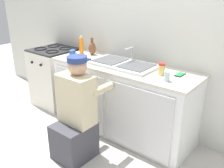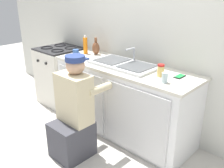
{
  "view_description": "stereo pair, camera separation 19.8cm",
  "coord_description": "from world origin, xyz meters",
  "px_view_note": "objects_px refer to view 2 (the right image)",
  "views": [
    {
      "loc": [
        1.66,
        -1.96,
        1.73
      ],
      "look_at": [
        0.0,
        0.1,
        0.69
      ],
      "focal_mm": 40.0,
      "sensor_mm": 36.0,
      "label": 1
    },
    {
      "loc": [
        1.81,
        -1.83,
        1.73
      ],
      "look_at": [
        0.0,
        0.1,
        0.69
      ],
      "focal_mm": 40.0,
      "sensor_mm": 36.0,
      "label": 2
    }
  ],
  "objects_px": {
    "sink_double_basin": "(124,64)",
    "soap_bottle_orange": "(85,45)",
    "water_glass": "(165,78)",
    "coffee_mug": "(76,53)",
    "vase_decorative": "(96,48)",
    "cell_phone": "(180,76)",
    "stove_range": "(61,75)",
    "condiment_jar": "(161,70)",
    "plumber_person": "(74,116)"
  },
  "relations": [
    {
      "from": "sink_double_basin",
      "to": "soap_bottle_orange",
      "type": "xyz_separation_m",
      "value": [
        -0.75,
        0.07,
        0.09
      ]
    },
    {
      "from": "water_glass",
      "to": "soap_bottle_orange",
      "type": "xyz_separation_m",
      "value": [
        -1.4,
        0.22,
        0.06
      ]
    },
    {
      "from": "water_glass",
      "to": "coffee_mug",
      "type": "distance_m",
      "value": 1.37
    },
    {
      "from": "vase_decorative",
      "to": "cell_phone",
      "type": "relative_size",
      "value": 1.64
    },
    {
      "from": "stove_range",
      "to": "condiment_jar",
      "type": "height_order",
      "value": "condiment_jar"
    },
    {
      "from": "plumber_person",
      "to": "stove_range",
      "type": "bearing_deg",
      "value": 149.4
    },
    {
      "from": "coffee_mug",
      "to": "stove_range",
      "type": "bearing_deg",
      "value": 167.74
    },
    {
      "from": "sink_double_basin",
      "to": "stove_range",
      "type": "xyz_separation_m",
      "value": [
        -1.28,
        -0.0,
        -0.45
      ]
    },
    {
      "from": "cell_phone",
      "to": "condiment_jar",
      "type": "distance_m",
      "value": 0.2
    },
    {
      "from": "plumber_person",
      "to": "cell_phone",
      "type": "height_order",
      "value": "plumber_person"
    },
    {
      "from": "plumber_person",
      "to": "soap_bottle_orange",
      "type": "relative_size",
      "value": 4.42
    },
    {
      "from": "vase_decorative",
      "to": "soap_bottle_orange",
      "type": "height_order",
      "value": "soap_bottle_orange"
    },
    {
      "from": "plumber_person",
      "to": "water_glass",
      "type": "distance_m",
      "value": 1.02
    },
    {
      "from": "coffee_mug",
      "to": "condiment_jar",
      "type": "distance_m",
      "value": 1.25
    },
    {
      "from": "vase_decorative",
      "to": "coffee_mug",
      "type": "bearing_deg",
      "value": -113.48
    },
    {
      "from": "cell_phone",
      "to": "condiment_jar",
      "type": "bearing_deg",
      "value": -142.4
    },
    {
      "from": "sink_double_basin",
      "to": "vase_decorative",
      "type": "height_order",
      "value": "vase_decorative"
    },
    {
      "from": "soap_bottle_orange",
      "to": "plumber_person",
      "type": "bearing_deg",
      "value": -48.89
    },
    {
      "from": "sink_double_basin",
      "to": "water_glass",
      "type": "distance_m",
      "value": 0.66
    },
    {
      "from": "stove_range",
      "to": "soap_bottle_orange",
      "type": "relative_size",
      "value": 3.55
    },
    {
      "from": "vase_decorative",
      "to": "condiment_jar",
      "type": "bearing_deg",
      "value": -7.94
    },
    {
      "from": "sink_double_basin",
      "to": "cell_phone",
      "type": "distance_m",
      "value": 0.68
    },
    {
      "from": "vase_decorative",
      "to": "sink_double_basin",
      "type": "bearing_deg",
      "value": -12.24
    },
    {
      "from": "stove_range",
      "to": "vase_decorative",
      "type": "xyz_separation_m",
      "value": [
        0.67,
        0.14,
        0.52
      ]
    },
    {
      "from": "vase_decorative",
      "to": "coffee_mug",
      "type": "distance_m",
      "value": 0.28
    },
    {
      "from": "stove_range",
      "to": "condiment_jar",
      "type": "distance_m",
      "value": 1.86
    },
    {
      "from": "soap_bottle_orange",
      "to": "vase_decorative",
      "type": "bearing_deg",
      "value": 24.96
    },
    {
      "from": "sink_double_basin",
      "to": "vase_decorative",
      "type": "bearing_deg",
      "value": 167.76
    },
    {
      "from": "water_glass",
      "to": "soap_bottle_orange",
      "type": "height_order",
      "value": "soap_bottle_orange"
    },
    {
      "from": "vase_decorative",
      "to": "condiment_jar",
      "type": "relative_size",
      "value": 1.8
    },
    {
      "from": "soap_bottle_orange",
      "to": "stove_range",
      "type": "bearing_deg",
      "value": -172.42
    },
    {
      "from": "plumber_person",
      "to": "coffee_mug",
      "type": "relative_size",
      "value": 8.76
    },
    {
      "from": "stove_range",
      "to": "plumber_person",
      "type": "relative_size",
      "value": 0.8
    },
    {
      "from": "stove_range",
      "to": "water_glass",
      "type": "xyz_separation_m",
      "value": [
        1.93,
        -0.15,
        0.48
      ]
    },
    {
      "from": "plumber_person",
      "to": "water_glass",
      "type": "height_order",
      "value": "plumber_person"
    },
    {
      "from": "sink_double_basin",
      "to": "vase_decorative",
      "type": "distance_m",
      "value": 0.63
    },
    {
      "from": "water_glass",
      "to": "coffee_mug",
      "type": "height_order",
      "value": "water_glass"
    },
    {
      "from": "plumber_person",
      "to": "water_glass",
      "type": "xyz_separation_m",
      "value": [
        0.71,
        0.57,
        0.46
      ]
    },
    {
      "from": "coffee_mug",
      "to": "water_glass",
      "type": "bearing_deg",
      "value": -1.14
    },
    {
      "from": "sink_double_basin",
      "to": "vase_decorative",
      "type": "xyz_separation_m",
      "value": [
        -0.61,
        0.13,
        0.07
      ]
    },
    {
      "from": "sink_double_basin",
      "to": "water_glass",
      "type": "bearing_deg",
      "value": -13.1
    },
    {
      "from": "cell_phone",
      "to": "condiment_jar",
      "type": "relative_size",
      "value": 1.09
    },
    {
      "from": "vase_decorative",
      "to": "coffee_mug",
      "type": "height_order",
      "value": "vase_decorative"
    },
    {
      "from": "sink_double_basin",
      "to": "condiment_jar",
      "type": "height_order",
      "value": "sink_double_basin"
    },
    {
      "from": "cell_phone",
      "to": "coffee_mug",
      "type": "xyz_separation_m",
      "value": [
        -1.4,
        -0.22,
        0.04
      ]
    },
    {
      "from": "water_glass",
      "to": "cell_phone",
      "type": "relative_size",
      "value": 0.71
    },
    {
      "from": "vase_decorative",
      "to": "condiment_jar",
      "type": "xyz_separation_m",
      "value": [
        1.13,
        -0.16,
        -0.03
      ]
    },
    {
      "from": "plumber_person",
      "to": "vase_decorative",
      "type": "relative_size",
      "value": 4.8
    },
    {
      "from": "plumber_person",
      "to": "water_glass",
      "type": "relative_size",
      "value": 11.04
    },
    {
      "from": "sink_double_basin",
      "to": "cell_phone",
      "type": "xyz_separation_m",
      "value": [
        0.67,
        0.09,
        -0.01
      ]
    }
  ]
}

